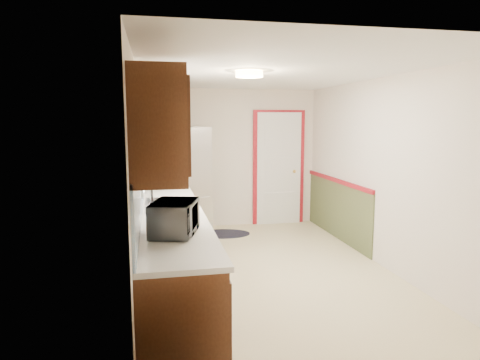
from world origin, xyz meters
name	(u,v)px	position (x,y,z in m)	size (l,w,h in m)	color
room_shell	(270,176)	(0.00, 0.00, 1.20)	(3.20, 5.20, 2.52)	beige
kitchen_run	(166,219)	(-1.24, -0.29, 0.81)	(0.63, 4.00, 2.20)	#371B0C
back_wall_trim	(291,176)	(0.99, 2.21, 0.89)	(1.12, 2.30, 2.08)	maroon
ceiling_fixture	(249,74)	(-0.30, -0.20, 2.36)	(0.30, 0.30, 0.06)	#FFD88C
microwave	(174,214)	(-1.20, -1.43, 1.11)	(0.49, 0.27, 0.33)	white
refrigerator	(186,181)	(-0.84, 2.05, 0.88)	(0.77, 0.76, 1.76)	#B7B7BC
rug	(223,234)	(-0.26, 1.90, 0.01)	(0.89, 0.57, 0.01)	black
cooktop	(165,183)	(-1.19, 1.40, 0.95)	(0.53, 0.63, 0.02)	black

